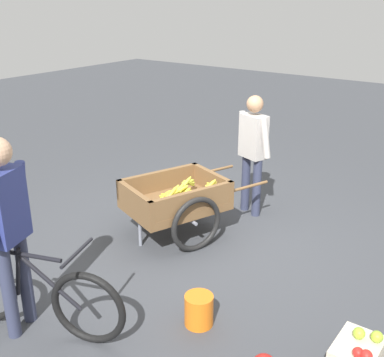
{
  "coord_description": "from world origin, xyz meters",
  "views": [
    {
      "loc": [
        4.07,
        2.82,
        2.68
      ],
      "look_at": [
        0.03,
        -0.14,
        0.75
      ],
      "focal_mm": 44.79,
      "sensor_mm": 36.0,
      "label": 1
    }
  ],
  "objects": [
    {
      "name": "ground_plane",
      "position": [
        0.0,
        0.0,
        0.0
      ],
      "size": [
        24.0,
        24.0,
        0.0
      ],
      "primitive_type": "plane",
      "color": "#3D3F44"
    },
    {
      "name": "fruit_cart",
      "position": [
        0.08,
        -0.33,
        0.44
      ],
      "size": [
        1.81,
        1.28,
        0.74
      ],
      "color": "brown",
      "rests_on": "ground"
    },
    {
      "name": "vendor_person",
      "position": [
        -1.0,
        0.05,
        0.92
      ],
      "size": [
        0.31,
        0.54,
        1.54
      ],
      "color": "#333851",
      "rests_on": "ground"
    },
    {
      "name": "bicycle",
      "position": [
        2.14,
        -0.22,
        0.35
      ],
      "size": [
        0.68,
        1.58,
        0.85
      ],
      "color": "black",
      "rests_on": "ground"
    },
    {
      "name": "cyclist_person",
      "position": [
        2.19,
        -0.36,
        1.03
      ],
      "size": [
        0.49,
        0.31,
        1.7
      ],
      "color": "#333851",
      "rests_on": "ground"
    },
    {
      "name": "plastic_bucket",
      "position": [
        1.26,
        0.84,
        0.14
      ],
      "size": [
        0.25,
        0.25,
        0.28
      ],
      "primitive_type": "cylinder",
      "color": "orange",
      "rests_on": "ground"
    },
    {
      "name": "apple_crate",
      "position": [
        0.98,
        2.11,
        0.12
      ],
      "size": [
        0.44,
        0.32,
        0.31
      ],
      "color": "beige",
      "rests_on": "ground"
    }
  ]
}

